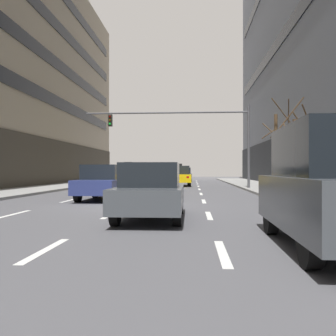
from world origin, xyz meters
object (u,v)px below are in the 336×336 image
at_px(car_driving_2, 144,177).
at_px(street_tree_2, 276,147).
at_px(taxi_driving_6, 117,176).
at_px(car_parked_0, 334,187).
at_px(car_driving_1, 103,183).
at_px(pedestrian_0, 302,177).
at_px(car_driving_4, 151,192).
at_px(car_driving_5, 183,175).
at_px(taxi_driving_0, 179,176).
at_px(traffic_signal_0, 193,129).
at_px(street_tree_1, 296,154).
at_px(taxi_driving_3, 129,178).

distance_m(car_driving_2, street_tree_2, 12.46).
distance_m(taxi_driving_6, car_parked_0, 29.19).
height_order(car_driving_1, pedestrian_0, pedestrian_0).
xyz_separation_m(car_driving_2, pedestrian_0, (10.05, -10.50, 0.23)).
distance_m(car_driving_4, street_tree_2, 14.11).
height_order(car_driving_1, car_driving_4, car_driving_1).
bearing_deg(taxi_driving_6, car_driving_5, 52.90).
xyz_separation_m(taxi_driving_0, car_driving_4, (-0.04, -21.38, -0.08)).
xyz_separation_m(taxi_driving_0, street_tree_2, (6.25, -8.90, 1.91)).
xyz_separation_m(car_driving_4, traffic_signal_0, (1.19, 15.68, 3.53)).
bearing_deg(car_driving_5, pedestrian_0, -72.27).
relative_size(car_driving_4, car_driving_5, 0.96).
height_order(car_driving_1, taxi_driving_6, taxi_driving_6).
height_order(car_driving_4, traffic_signal_0, traffic_signal_0).
distance_m(car_driving_1, street_tree_2, 11.21).
xyz_separation_m(car_parked_0, street_tree_1, (2.61, 11.78, 1.10)).
distance_m(car_driving_5, car_parked_0, 35.83).
relative_size(car_driving_5, pedestrian_0, 2.93).
relative_size(car_driving_5, street_tree_1, 0.89).
xyz_separation_m(car_parked_0, street_tree_2, (2.63, 16.08, 1.67)).
relative_size(taxi_driving_0, traffic_signal_0, 0.40).
relative_size(taxi_driving_3, car_driving_4, 1.08).
relative_size(car_driving_5, street_tree_2, 0.80).
bearing_deg(car_driving_5, car_driving_1, -96.89).
xyz_separation_m(car_driving_1, car_parked_0, (6.62, -10.05, 0.29)).
relative_size(car_driving_2, taxi_driving_6, 0.97).
bearing_deg(street_tree_1, taxi_driving_0, 115.28).
xyz_separation_m(taxi_driving_0, car_driving_2, (-2.95, -0.74, -0.08)).
bearing_deg(car_driving_5, traffic_signal_0, -86.30).
bearing_deg(taxi_driving_3, car_parked_0, -68.45).
bearing_deg(car_driving_4, street_tree_1, 52.54).
height_order(car_driving_4, street_tree_1, street_tree_1).
distance_m(taxi_driving_6, pedestrian_0, 19.05).
height_order(taxi_driving_6, street_tree_1, street_tree_1).
bearing_deg(traffic_signal_0, street_tree_1, -55.90).
height_order(car_driving_5, street_tree_1, street_tree_1).
bearing_deg(taxi_driving_6, car_driving_1, -80.11).
relative_size(car_driving_5, car_parked_0, 0.97).
relative_size(taxi_driving_0, taxi_driving_3, 1.03).
height_order(taxi_driving_6, car_parked_0, car_parked_0).
distance_m(car_driving_1, pedestrian_0, 10.75).
bearing_deg(pedestrian_0, street_tree_1, -113.82).
distance_m(taxi_driving_3, pedestrian_0, 10.49).
bearing_deg(car_driving_4, pedestrian_0, 54.87).
bearing_deg(street_tree_2, taxi_driving_0, 125.07).
height_order(taxi_driving_3, pedestrian_0, taxi_driving_3).
relative_size(car_driving_5, traffic_signal_0, 0.38).
height_order(car_driving_1, taxi_driving_3, taxi_driving_3).
distance_m(taxi_driving_0, taxi_driving_3, 8.81).
distance_m(traffic_signal_0, street_tree_2, 6.22).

